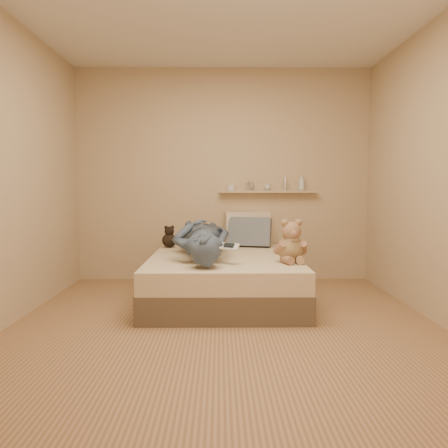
{
  "coord_description": "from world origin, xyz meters",
  "views": [
    {
      "loc": [
        -0.04,
        -3.52,
        1.15
      ],
      "look_at": [
        0.0,
        0.65,
        0.8
      ],
      "focal_mm": 35.0,
      "sensor_mm": 36.0,
      "label": 1
    }
  ],
  "objects_px": {
    "game_console": "(229,246)",
    "person": "(202,238)",
    "pillow_cream": "(247,229)",
    "pillow_grey": "(250,232)",
    "wall_shelf": "(268,192)",
    "dark_plush": "(169,238)",
    "bed": "(224,277)",
    "teddy_bear": "(291,244)"
  },
  "relations": [
    {
      "from": "game_console",
      "to": "person",
      "type": "xyz_separation_m",
      "value": [
        -0.27,
        0.47,
        0.03
      ]
    },
    {
      "from": "game_console",
      "to": "pillow_cream",
      "type": "distance_m",
      "value": 1.37
    },
    {
      "from": "pillow_grey",
      "to": "pillow_cream",
      "type": "bearing_deg",
      "value": 97.39
    },
    {
      "from": "pillow_grey",
      "to": "wall_shelf",
      "type": "distance_m",
      "value": 0.58
    },
    {
      "from": "dark_plush",
      "to": "person",
      "type": "height_order",
      "value": "person"
    },
    {
      "from": "bed",
      "to": "pillow_cream",
      "type": "distance_m",
      "value": 0.98
    },
    {
      "from": "bed",
      "to": "teddy_bear",
      "type": "xyz_separation_m",
      "value": [
        0.63,
        -0.41,
        0.39
      ]
    },
    {
      "from": "pillow_grey",
      "to": "wall_shelf",
      "type": "xyz_separation_m",
      "value": [
        0.24,
        0.22,
        0.48
      ]
    },
    {
      "from": "person",
      "to": "pillow_grey",
      "type": "bearing_deg",
      "value": -130.46
    },
    {
      "from": "pillow_grey",
      "to": "person",
      "type": "distance_m",
      "value": 0.91
    },
    {
      "from": "person",
      "to": "wall_shelf",
      "type": "height_order",
      "value": "wall_shelf"
    },
    {
      "from": "bed",
      "to": "game_console",
      "type": "relative_size",
      "value": 9.49
    },
    {
      "from": "bed",
      "to": "teddy_bear",
      "type": "bearing_deg",
      "value": -33.16
    },
    {
      "from": "teddy_bear",
      "to": "bed",
      "type": "bearing_deg",
      "value": 146.84
    },
    {
      "from": "wall_shelf",
      "to": "bed",
      "type": "bearing_deg",
      "value": -121.18
    },
    {
      "from": "dark_plush",
      "to": "person",
      "type": "distance_m",
      "value": 0.77
    },
    {
      "from": "game_console",
      "to": "pillow_grey",
      "type": "bearing_deg",
      "value": 77.39
    },
    {
      "from": "teddy_bear",
      "to": "dark_plush",
      "type": "height_order",
      "value": "teddy_bear"
    },
    {
      "from": "teddy_bear",
      "to": "dark_plush",
      "type": "bearing_deg",
      "value": 140.87
    },
    {
      "from": "person",
      "to": "teddy_bear",
      "type": "bearing_deg",
      "value": 152.58
    },
    {
      "from": "game_console",
      "to": "wall_shelf",
      "type": "height_order",
      "value": "wall_shelf"
    },
    {
      "from": "pillow_cream",
      "to": "wall_shelf",
      "type": "xyz_separation_m",
      "value": [
        0.25,
        0.08,
        0.45
      ]
    },
    {
      "from": "teddy_bear",
      "to": "person",
      "type": "relative_size",
      "value": 0.26
    },
    {
      "from": "pillow_cream",
      "to": "dark_plush",
      "type": "bearing_deg",
      "value": -166.87
    },
    {
      "from": "teddy_bear",
      "to": "person",
      "type": "distance_m",
      "value": 0.93
    },
    {
      "from": "dark_plush",
      "to": "person",
      "type": "bearing_deg",
      "value": -58.18
    },
    {
      "from": "dark_plush",
      "to": "pillow_cream",
      "type": "bearing_deg",
      "value": 13.13
    },
    {
      "from": "bed",
      "to": "wall_shelf",
      "type": "distance_m",
      "value": 1.38
    },
    {
      "from": "pillow_cream",
      "to": "person",
      "type": "height_order",
      "value": "pillow_cream"
    },
    {
      "from": "bed",
      "to": "pillow_grey",
      "type": "distance_m",
      "value": 0.86
    },
    {
      "from": "game_console",
      "to": "pillow_cream",
      "type": "height_order",
      "value": "pillow_cream"
    },
    {
      "from": "game_console",
      "to": "person",
      "type": "bearing_deg",
      "value": 119.74
    },
    {
      "from": "bed",
      "to": "dark_plush",
      "type": "relative_size",
      "value": 7.33
    },
    {
      "from": "teddy_bear",
      "to": "dark_plush",
      "type": "distance_m",
      "value": 1.62
    },
    {
      "from": "bed",
      "to": "person",
      "type": "relative_size",
      "value": 1.19
    },
    {
      "from": "teddy_bear",
      "to": "pillow_cream",
      "type": "distance_m",
      "value": 1.28
    },
    {
      "from": "wall_shelf",
      "to": "pillow_grey",
      "type": "bearing_deg",
      "value": -137.17
    },
    {
      "from": "dark_plush",
      "to": "pillow_grey",
      "type": "distance_m",
      "value": 0.95
    },
    {
      "from": "bed",
      "to": "pillow_grey",
      "type": "xyz_separation_m",
      "value": [
        0.31,
        0.69,
        0.4
      ]
    },
    {
      "from": "dark_plush",
      "to": "bed",
      "type": "bearing_deg",
      "value": -44.22
    },
    {
      "from": "dark_plush",
      "to": "wall_shelf",
      "type": "xyz_separation_m",
      "value": [
        1.18,
        0.3,
        0.54
      ]
    },
    {
      "from": "bed",
      "to": "dark_plush",
      "type": "bearing_deg",
      "value": 135.78
    }
  ]
}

